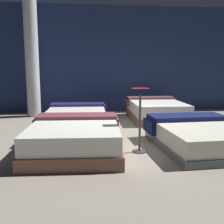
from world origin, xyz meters
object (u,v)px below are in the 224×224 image
support_pillar (32,58)px  bed_2 (77,114)px  bed_0 (75,138)px  bed_1 (200,135)px  bed_3 (156,110)px  price_sign (140,128)px

support_pillar → bed_2: bearing=-35.8°
bed_0 → bed_1: (2.30, 0.06, -0.04)m
bed_0 → support_pillar: 4.31m
bed_0 → bed_3: (2.26, 2.90, 0.00)m
bed_0 → bed_2: (-0.02, 2.88, -0.08)m
bed_1 → support_pillar: (-3.63, 3.76, 1.53)m
bed_0 → bed_3: bearing=55.1°
bed_0 → bed_1: bearing=4.6°
bed_0 → bed_3: 3.68m
bed_0 → support_pillar: (-1.33, 3.82, 1.49)m
bed_1 → price_sign: bearing=-174.5°
bed_3 → support_pillar: (-3.59, 0.92, 1.49)m
bed_3 → price_sign: (-1.14, -3.00, 0.18)m
bed_1 → support_pillar: bearing=131.4°
price_sign → bed_0: bearing=174.7°
bed_1 → bed_3: 2.84m
bed_3 → price_sign: 3.22m
price_sign → support_pillar: size_ratio=0.32×
bed_2 → price_sign: size_ratio=1.82×
bed_1 → price_sign: 1.21m
bed_0 → bed_1: 2.30m
bed_3 → support_pillar: 4.00m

